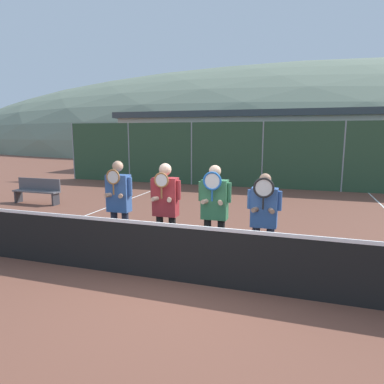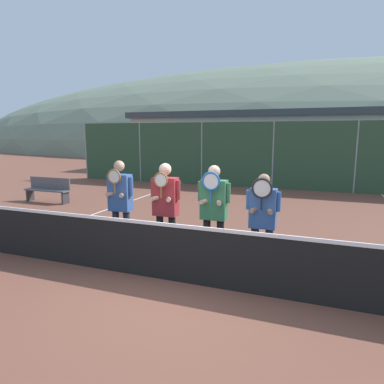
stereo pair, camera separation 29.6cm
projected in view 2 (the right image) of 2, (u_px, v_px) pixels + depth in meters
ground_plane at (183, 282)px, 5.48m from camera, size 120.00×120.00×0.00m
hill_distant at (310, 148)px, 56.64m from camera, size 125.43×69.68×24.39m
clubhouse_building at (299, 142)px, 20.84m from camera, size 20.99×5.50×3.66m
fence_back at (273, 155)px, 14.59m from camera, size 19.39×0.06×2.85m
tennis_net at (183, 253)px, 5.40m from camera, size 11.41×0.09×1.06m
court_line_left_sideline at (85, 217)px, 9.73m from camera, size 0.05×16.00×0.01m
player_leftmost at (120, 201)px, 6.54m from camera, size 0.57×0.34×1.86m
player_center_left at (165, 204)px, 6.20m from camera, size 0.58×0.34×1.84m
player_center_right at (214, 208)px, 5.94m from camera, size 0.59×0.34×1.82m
player_rightmost at (263, 217)px, 5.60m from camera, size 0.56×0.34×1.72m
car_far_left at (189, 159)px, 19.36m from camera, size 4.13×1.99×1.76m
car_left_of_center at (278, 162)px, 17.19m from camera, size 4.62×1.91×1.81m
bench_courtside at (48, 189)px, 11.83m from camera, size 1.71×0.36×0.85m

